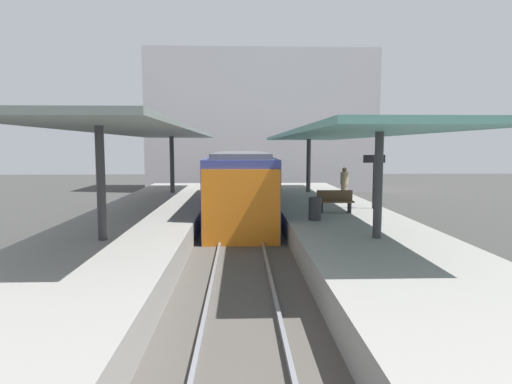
{
  "coord_description": "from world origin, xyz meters",
  "views": [
    {
      "loc": [
        -0.02,
        -17.01,
        3.56
      ],
      "look_at": [
        0.6,
        0.6,
        1.74
      ],
      "focal_mm": 31.14,
      "sensor_mm": 36.0,
      "label": 1
    }
  ],
  "objects_px": {
    "platform_bench": "(335,201)",
    "platform_sign": "(374,169)",
    "commuter_train": "(241,186)",
    "passenger_near_bench": "(344,184)",
    "litter_bin": "(315,209)"
  },
  "relations": [
    {
      "from": "commuter_train",
      "to": "passenger_near_bench",
      "type": "bearing_deg",
      "value": -0.93
    },
    {
      "from": "commuter_train",
      "to": "platform_bench",
      "type": "bearing_deg",
      "value": -42.18
    },
    {
      "from": "platform_bench",
      "to": "passenger_near_bench",
      "type": "distance_m",
      "value": 3.44
    },
    {
      "from": "platform_bench",
      "to": "passenger_near_bench",
      "type": "xyz_separation_m",
      "value": [
        1.11,
        3.23,
        0.36
      ]
    },
    {
      "from": "platform_bench",
      "to": "litter_bin",
      "type": "xyz_separation_m",
      "value": [
        -1.08,
        -1.76,
        -0.06
      ]
    },
    {
      "from": "platform_sign",
      "to": "passenger_near_bench",
      "type": "xyz_separation_m",
      "value": [
        -0.7,
        2.18,
        -0.8
      ]
    },
    {
      "from": "commuter_train",
      "to": "passenger_near_bench",
      "type": "distance_m",
      "value": 4.77
    },
    {
      "from": "platform_sign",
      "to": "passenger_near_bench",
      "type": "distance_m",
      "value": 2.42
    },
    {
      "from": "litter_bin",
      "to": "passenger_near_bench",
      "type": "xyz_separation_m",
      "value": [
        2.19,
        4.99,
        0.43
      ]
    },
    {
      "from": "platform_sign",
      "to": "litter_bin",
      "type": "height_order",
      "value": "platform_sign"
    },
    {
      "from": "commuter_train",
      "to": "platform_sign",
      "type": "relative_size",
      "value": 5.05
    },
    {
      "from": "litter_bin",
      "to": "commuter_train",
      "type": "bearing_deg",
      "value": 116.91
    },
    {
      "from": "litter_bin",
      "to": "platform_sign",
      "type": "bearing_deg",
      "value": 44.14
    },
    {
      "from": "platform_bench",
      "to": "platform_sign",
      "type": "distance_m",
      "value": 2.39
    },
    {
      "from": "commuter_train",
      "to": "passenger_near_bench",
      "type": "relative_size",
      "value": 7.0
    }
  ]
}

